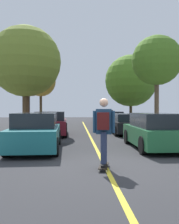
{
  "coord_description": "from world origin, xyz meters",
  "views": [
    {
      "loc": [
        -0.81,
        -6.88,
        1.59
      ],
      "look_at": [
        -0.02,
        7.78,
        1.39
      ],
      "focal_mm": 40.77,
      "sensor_mm": 36.0,
      "label": 1
    }
  ],
  "objects_px": {
    "parked_car_right_near": "(126,124)",
    "skateboarder": "(104,127)",
    "skateboard": "(104,166)",
    "parked_car_right_far": "(112,119)",
    "street_tree_right_nearest": "(157,61)",
    "streetlamp": "(29,84)",
    "street_tree_right_near": "(131,81)",
    "parked_car_left_nearest": "(36,132)",
    "parked_car_right_nearest": "(155,131)",
    "parked_car_left_near": "(51,124)",
    "parked_car_right_farthest": "(104,116)",
    "street_tree_left_nearest": "(26,62)",
    "street_tree_left_near": "(41,82)"
  },
  "relations": [
    {
      "from": "parked_car_right_farthest",
      "to": "streetlamp",
      "type": "relative_size",
      "value": 0.84
    },
    {
      "from": "parked_car_right_nearest",
      "to": "parked_car_right_far",
      "type": "relative_size",
      "value": 0.93
    },
    {
      "from": "street_tree_right_near",
      "to": "parked_car_right_near",
      "type": "bearing_deg",
      "value": -105.02
    },
    {
      "from": "parked_car_right_far",
      "to": "street_tree_left_near",
      "type": "xyz_separation_m",
      "value": [
        -6.45,
        2.02,
        3.45
      ]
    },
    {
      "from": "parked_car_right_far",
      "to": "parked_car_right_farthest",
      "type": "height_order",
      "value": "parked_car_right_farthest"
    },
    {
      "from": "parked_car_left_near",
      "to": "street_tree_right_near",
      "type": "height_order",
      "value": "street_tree_right_near"
    },
    {
      "from": "street_tree_right_nearest",
      "to": "street_tree_right_near",
      "type": "height_order",
      "value": "street_tree_right_near"
    },
    {
      "from": "parked_car_left_nearest",
      "to": "street_tree_right_near",
      "type": "distance_m",
      "value": 14.65
    },
    {
      "from": "parked_car_right_near",
      "to": "streetlamp",
      "type": "xyz_separation_m",
      "value": [
        -6.43,
        2.05,
        2.64
      ]
    },
    {
      "from": "street_tree_right_nearest",
      "to": "skateboarder",
      "type": "bearing_deg",
      "value": -115.87
    },
    {
      "from": "parked_car_left_near",
      "to": "parked_car_right_nearest",
      "type": "distance_m",
      "value": 7.25
    },
    {
      "from": "parked_car_right_nearest",
      "to": "street_tree_right_near",
      "type": "bearing_deg",
      "value": 82.01
    },
    {
      "from": "parked_car_left_near",
      "to": "parked_car_right_farthest",
      "type": "height_order",
      "value": "parked_car_right_farthest"
    },
    {
      "from": "parked_car_right_near",
      "to": "skateboarder",
      "type": "xyz_separation_m",
      "value": [
        -2.42,
        -9.36,
        0.46
      ]
    },
    {
      "from": "parked_car_right_far",
      "to": "streetlamp",
      "type": "height_order",
      "value": "streetlamp"
    },
    {
      "from": "parked_car_left_near",
      "to": "parked_car_right_nearest",
      "type": "height_order",
      "value": "parked_car_right_nearest"
    },
    {
      "from": "street_tree_left_near",
      "to": "parked_car_right_farthest",
      "type": "bearing_deg",
      "value": 34.82
    },
    {
      "from": "street_tree_right_nearest",
      "to": "street_tree_right_near",
      "type": "distance_m",
      "value": 7.32
    },
    {
      "from": "street_tree_right_near",
      "to": "streetlamp",
      "type": "height_order",
      "value": "street_tree_right_near"
    },
    {
      "from": "parked_car_left_nearest",
      "to": "parked_car_right_nearest",
      "type": "distance_m",
      "value": 4.68
    },
    {
      "from": "parked_car_left_near",
      "to": "parked_car_right_nearest",
      "type": "xyz_separation_m",
      "value": [
        4.68,
        -5.55,
        0.01
      ]
    },
    {
      "from": "street_tree_left_near",
      "to": "skateboard",
      "type": "height_order",
      "value": "street_tree_left_near"
    },
    {
      "from": "parked_car_left_near",
      "to": "parked_car_right_farthest",
      "type": "bearing_deg",
      "value": 70.41
    },
    {
      "from": "parked_car_right_nearest",
      "to": "parked_car_right_farthest",
      "type": "relative_size",
      "value": 0.9
    },
    {
      "from": "skateboard",
      "to": "parked_car_right_far",
      "type": "bearing_deg",
      "value": 81.14
    },
    {
      "from": "parked_car_left_nearest",
      "to": "street_tree_left_nearest",
      "type": "relative_size",
      "value": 0.61
    },
    {
      "from": "parked_car_right_farthest",
      "to": "street_tree_right_near",
      "type": "distance_m",
      "value": 7.16
    },
    {
      "from": "parked_car_left_nearest",
      "to": "street_tree_right_near",
      "type": "xyz_separation_m",
      "value": [
        6.45,
        12.71,
        3.39
      ]
    },
    {
      "from": "streetlamp",
      "to": "skateboarder",
      "type": "bearing_deg",
      "value": -70.64
    },
    {
      "from": "parked_car_left_nearest",
      "to": "street_tree_left_nearest",
      "type": "distance_m",
      "value": 8.31
    },
    {
      "from": "street_tree_left_nearest",
      "to": "parked_car_right_nearest",
      "type": "bearing_deg",
      "value": -47.29
    },
    {
      "from": "parked_car_right_near",
      "to": "skateboard",
      "type": "bearing_deg",
      "value": -104.51
    },
    {
      "from": "parked_car_right_nearest",
      "to": "streetlamp",
      "type": "height_order",
      "value": "streetlamp"
    },
    {
      "from": "street_tree_left_nearest",
      "to": "street_tree_right_near",
      "type": "distance_m",
      "value": 9.99
    },
    {
      "from": "parked_car_right_farthest",
      "to": "skateboard",
      "type": "xyz_separation_m",
      "value": [
        -2.41,
        -21.98,
        -0.62
      ]
    },
    {
      "from": "streetlamp",
      "to": "street_tree_left_near",
      "type": "bearing_deg",
      "value": 90.21
    },
    {
      "from": "street_tree_right_nearest",
      "to": "streetlamp",
      "type": "height_order",
      "value": "street_tree_right_nearest"
    },
    {
      "from": "street_tree_right_near",
      "to": "skateboard",
      "type": "relative_size",
      "value": 7.22
    },
    {
      "from": "parked_car_right_farthest",
      "to": "skateboard",
      "type": "relative_size",
      "value": 5.33
    },
    {
      "from": "parked_car_left_nearest",
      "to": "parked_car_right_nearest",
      "type": "xyz_separation_m",
      "value": [
        4.68,
        0.09,
        0.0
      ]
    },
    {
      "from": "parked_car_right_nearest",
      "to": "skateboarder",
      "type": "distance_m",
      "value": 4.13
    },
    {
      "from": "parked_car_left_nearest",
      "to": "parked_car_right_near",
      "type": "bearing_deg",
      "value": 52.6
    },
    {
      "from": "streetlamp",
      "to": "skateboarder",
      "type": "height_order",
      "value": "streetlamp"
    },
    {
      "from": "parked_car_right_far",
      "to": "skateboarder",
      "type": "distance_m",
      "value": 15.7
    },
    {
      "from": "street_tree_left_near",
      "to": "skateboarder",
      "type": "distance_m",
      "value": 18.24
    },
    {
      "from": "parked_car_left_nearest",
      "to": "street_tree_left_nearest",
      "type": "bearing_deg",
      "value": 104.06
    },
    {
      "from": "parked_car_right_far",
      "to": "skateboard",
      "type": "height_order",
      "value": "parked_car_right_far"
    },
    {
      "from": "parked_car_left_near",
      "to": "parked_car_left_nearest",
      "type": "bearing_deg",
      "value": -90.0
    },
    {
      "from": "parked_car_left_near",
      "to": "parked_car_right_far",
      "type": "xyz_separation_m",
      "value": [
        4.68,
        6.63,
        -0.01
      ]
    },
    {
      "from": "parked_car_left_near",
      "to": "street_tree_left_near",
      "type": "xyz_separation_m",
      "value": [
        -1.77,
        8.65,
        3.44
      ]
    }
  ]
}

